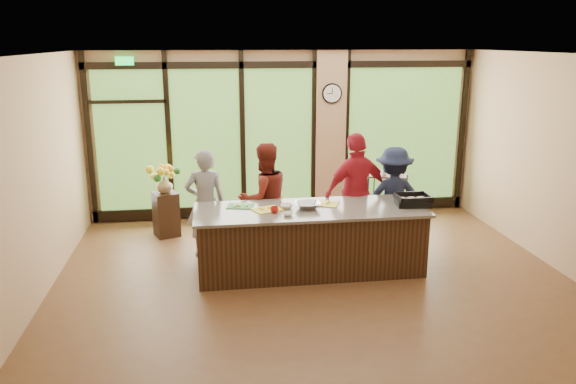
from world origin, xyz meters
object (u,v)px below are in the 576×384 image
object	(u,v)px
island_base	(310,241)
cook_left	(205,203)
roasting_pan	(413,202)
cook_right	(393,198)
flower_stand	(166,214)
bar_cart	(387,190)

from	to	relation	value
island_base	cook_left	xyz separation A→B (m)	(-1.44, 0.82, 0.38)
island_base	roasting_pan	distance (m)	1.55
cook_left	island_base	bearing A→B (deg)	144.39
cook_left	roasting_pan	size ratio (longest dim) A/B	3.55
cook_right	flower_stand	distance (m)	3.72
island_base	bar_cart	size ratio (longest dim) A/B	3.41
cook_left	bar_cart	bearing A→B (deg)	-163.54
island_base	flower_stand	distance (m)	2.76
cook_left	roasting_pan	distance (m)	3.03
cook_right	flower_stand	bearing A→B (deg)	-9.08
cook_left	cook_right	size ratio (longest dim) A/B	1.02
roasting_pan	flower_stand	xyz separation A→B (m)	(-3.56, 1.84, -0.59)
island_base	cook_left	distance (m)	1.70
cook_left	cook_right	bearing A→B (deg)	172.99
roasting_pan	island_base	bearing A→B (deg)	-174.43
cook_left	flower_stand	distance (m)	1.26
bar_cart	roasting_pan	bearing A→B (deg)	-80.50
cook_left	bar_cart	size ratio (longest dim) A/B	1.80
flower_stand	cook_right	bearing A→B (deg)	-36.94
island_base	cook_right	distance (m)	1.68
cook_right	roasting_pan	xyz separation A→B (m)	(0.01, -0.81, 0.16)
cook_left	flower_stand	world-z (taller)	cook_left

